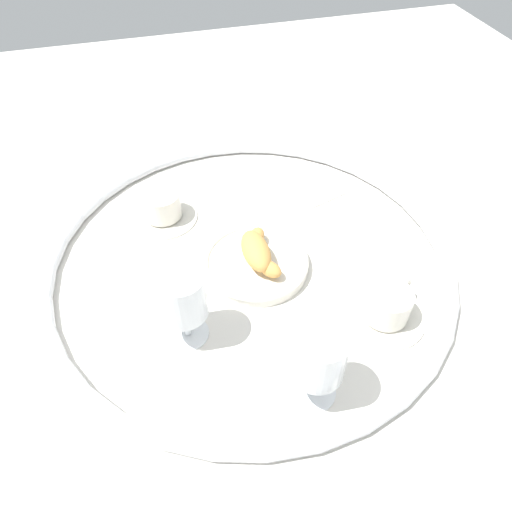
{
  "coord_description": "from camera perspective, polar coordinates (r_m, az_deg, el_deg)",
  "views": [
    {
      "loc": [
        0.6,
        -0.15,
        0.65
      ],
      "look_at": [
        0.02,
        0.01,
        0.03
      ],
      "focal_mm": 33.86,
      "sensor_mm": 36.0,
      "label": 1
    }
  ],
  "objects": [
    {
      "name": "juice_glass_right",
      "position": [
        0.66,
        7.43,
        -11.73
      ],
      "size": [
        0.08,
        0.08,
        0.14
      ],
      "color": "white",
      "rests_on": "ground_plane"
    },
    {
      "name": "croissant_large",
      "position": [
        0.86,
        0.2,
        0.57
      ],
      "size": [
        0.14,
        0.06,
        0.04
      ],
      "color": "#D6994C",
      "rests_on": "pastry_plate"
    },
    {
      "name": "sugar_packet",
      "position": [
        0.96,
        8.52,
        3.09
      ],
      "size": [
        0.05,
        0.04,
        0.01
      ],
      "primitive_type": "cube",
      "rotation": [
        0.0,
        0.0,
        -0.07
      ],
      "color": "white",
      "rests_on": "ground_plane"
    },
    {
      "name": "ground_plane",
      "position": [
        0.9,
        -0.79,
        -0.74
      ],
      "size": [
        2.2,
        2.2,
        0.0
      ],
      "primitive_type": "plane",
      "color": "silver"
    },
    {
      "name": "coffee_cup_far",
      "position": [
        0.99,
        -11.05,
        5.63
      ],
      "size": [
        0.14,
        0.14,
        0.06
      ],
      "color": "silver",
      "rests_on": "ground_plane"
    },
    {
      "name": "folded_napkin",
      "position": [
        1.07,
        7.01,
        8.21
      ],
      "size": [
        0.14,
        0.14,
        0.01
      ],
      "primitive_type": "cube",
      "rotation": [
        0.0,
        0.0,
        0.31
      ],
      "color": "silver",
      "rests_on": "ground_plane"
    },
    {
      "name": "juice_glass_left",
      "position": [
        0.73,
        -8.72,
        -4.97
      ],
      "size": [
        0.08,
        0.08,
        0.14
      ],
      "color": "white",
      "rests_on": "ground_plane"
    },
    {
      "name": "pastry_plate",
      "position": [
        0.88,
        -0.0,
        -0.82
      ],
      "size": [
        0.19,
        0.19,
        0.02
      ],
      "color": "silver",
      "rests_on": "ground_plane"
    },
    {
      "name": "coffee_cup_near",
      "position": [
        0.82,
        15.24,
        -5.83
      ],
      "size": [
        0.14,
        0.14,
        0.06
      ],
      "color": "silver",
      "rests_on": "ground_plane"
    },
    {
      "name": "table_chrome_rim",
      "position": [
        0.89,
        -0.79,
        -0.21
      ],
      "size": [
        0.75,
        0.75,
        0.02
      ],
      "primitive_type": "torus",
      "color": "silver",
      "rests_on": "ground_plane"
    }
  ]
}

